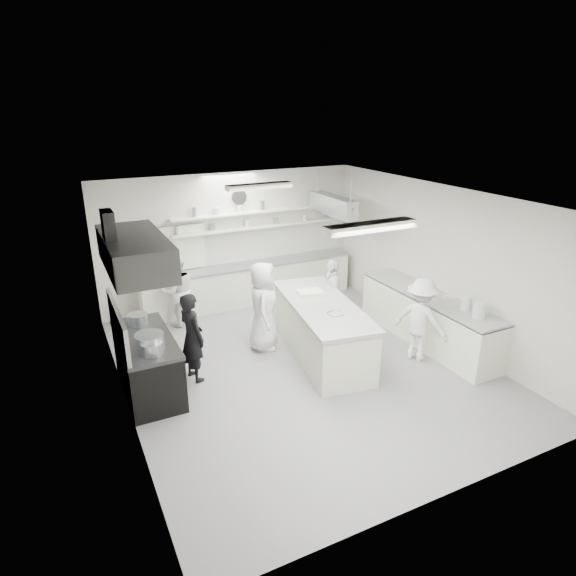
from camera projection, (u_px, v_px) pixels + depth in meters
name	position (u px, v px, depth m)	size (l,w,h in m)	color
floor	(302.00, 366.00, 8.77)	(6.00, 7.00, 0.02)	gray
ceiling	(304.00, 198.00, 7.70)	(6.00, 7.00, 0.02)	white
wall_back	(232.00, 239.00, 11.18)	(6.00, 0.04, 3.00)	beige
wall_front	(454.00, 390.00, 5.30)	(6.00, 0.04, 3.00)	beige
wall_left	(118.00, 320.00, 7.00)	(0.04, 7.00, 3.00)	beige
wall_right	(440.00, 263.00, 9.48)	(0.04, 7.00, 3.00)	beige
stove	(148.00, 366.00, 7.87)	(0.80, 1.80, 0.90)	black
exhaust_hood	(135.00, 252.00, 7.20)	(0.85, 2.00, 0.50)	#323233
back_counter	(250.00, 284.00, 11.42)	(5.00, 0.60, 0.92)	silver
shelf_lower	(262.00, 226.00, 11.27)	(4.20, 0.26, 0.04)	silver
shelf_upper	(261.00, 211.00, 11.14)	(4.20, 0.26, 0.04)	silver
pass_through_window	(176.00, 248.00, 10.64)	(1.30, 0.04, 1.00)	black
wall_clock	(239.00, 197.00, 10.89)	(0.32, 0.32, 0.05)	silver
right_counter	(427.00, 319.00, 9.53)	(0.74, 3.30, 0.94)	silver
pot_rack	(333.00, 205.00, 10.80)	(0.30, 1.60, 0.40)	#A1A6AF
light_fixture_front	(370.00, 226.00, 6.22)	(1.30, 0.25, 0.10)	silver
light_fixture_rear	(259.00, 186.00, 9.24)	(1.30, 0.25, 0.10)	silver
prep_island	(322.00, 331.00, 8.97)	(1.00, 2.70, 0.99)	silver
stove_pot	(150.00, 343.00, 7.29)	(0.43, 0.43, 0.30)	#A1A6AF
cook_stove	(192.00, 337.00, 8.11)	(0.57, 0.37, 1.55)	black
cook_back	(178.00, 291.00, 10.13)	(0.74, 0.58, 1.53)	white
cook_island_left	(263.00, 306.00, 9.14)	(0.83, 0.54, 1.71)	white
cook_island_right	(332.00, 296.00, 9.89)	(0.89, 0.37, 1.52)	white
cook_right	(420.00, 320.00, 8.76)	(1.00, 0.57, 1.55)	white
bowl_island_a	(336.00, 315.00, 8.35)	(0.26, 0.26, 0.06)	#A1A6AF
bowl_island_b	(328.00, 296.00, 9.17)	(0.18, 0.18, 0.05)	silver
bowl_right	(449.00, 299.00, 9.19)	(0.23, 0.23, 0.06)	silver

